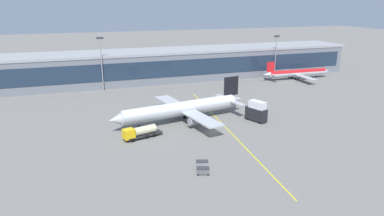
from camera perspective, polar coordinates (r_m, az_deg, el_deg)
The scene contains 11 objects.
ground_plane at distance 98.70m, azimuth 3.40°, elevation -3.89°, with size 700.00×700.00×0.00m, color slate.
apron_lead_in_line at distance 102.26m, azimuth 5.50°, elevation -3.19°, with size 0.30×80.00×0.01m, color yellow.
terminal_building at distance 166.74m, azimuth -1.06°, elevation 7.16°, with size 162.60×22.37×13.72m.
main_airliner at distance 106.18m, azimuth -1.66°, elevation -0.12°, with size 44.71×35.64×11.91m.
fuel_tanker at distance 94.48m, azimuth -8.37°, elevation -3.88°, with size 11.07×5.35×3.25m.
catering_lift at distance 108.26m, azimuth 10.34°, elevation -0.54°, with size 4.77×7.24×6.30m.
baggage_cart_0 at distance 75.47m, azimuth 1.77°, elevation -10.03°, with size 2.99×2.27×1.48m.
baggage_cart_1 at distance 78.33m, azimuth 1.62°, elevation -8.97°, with size 2.99×2.27×1.48m.
commuter_jet_far at distance 172.38m, azimuth 16.56°, elevation 5.43°, with size 35.17×27.94×8.72m.
apron_light_mast_0 at distance 146.54m, azimuth -14.38°, elevation 7.59°, with size 2.80×0.50×21.46m.
apron_light_mast_1 at distance 172.43m, azimuth 13.32°, elevation 8.67°, with size 2.80×0.50×19.70m.
Camera 1 is at (-35.60, -85.21, 34.85)m, focal length 33.14 mm.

